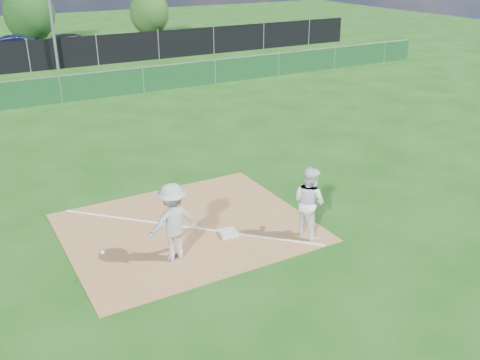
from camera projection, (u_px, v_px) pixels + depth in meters
name	position (u px, v px, depth m)	size (l,w,h in m)	color
ground	(92.00, 132.00, 20.80)	(90.00, 90.00, 0.00)	#15460F
infield_dirt	(188.00, 227.00, 13.61)	(6.00, 5.00, 0.02)	olive
foul_line	(188.00, 227.00, 13.61)	(0.08, 7.00, 0.01)	white
green_fence	(61.00, 90.00, 24.56)	(44.00, 0.05, 1.20)	#0F3A1A
black_fence	(29.00, 56.00, 30.83)	(46.00, 0.04, 1.80)	black
parking_lot	(17.00, 58.00, 35.17)	(46.00, 9.00, 0.01)	black
first_base	(228.00, 233.00, 13.24)	(0.42, 0.42, 0.09)	silver
play_at_first	(173.00, 222.00, 11.90)	(2.30, 0.70, 1.83)	#B7B7B9
runner	(309.00, 202.00, 12.93)	(0.87, 0.68, 1.80)	white
car_mid	(23.00, 47.00, 34.51)	(1.58, 4.53, 1.49)	black
car_right	(74.00, 44.00, 36.02)	(1.94, 4.78, 1.39)	black
tree_mid	(29.00, 13.00, 39.65)	(3.67, 3.67, 4.36)	#382316
tree_right	(149.00, 12.00, 43.20)	(3.14, 3.14, 3.73)	#382316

